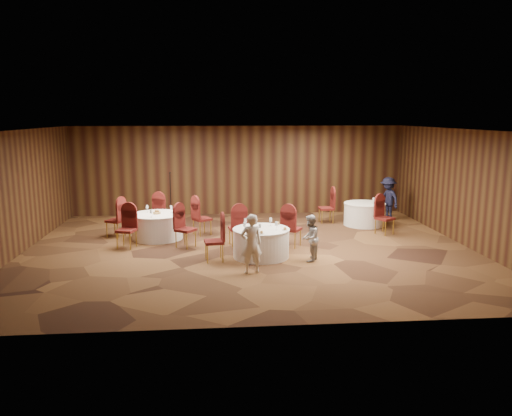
{
  "coord_description": "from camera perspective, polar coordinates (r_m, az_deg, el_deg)",
  "views": [
    {
      "loc": [
        -0.96,
        -13.02,
        3.58
      ],
      "look_at": [
        0.2,
        0.2,
        1.1
      ],
      "focal_mm": 35.0,
      "sensor_mm": 36.0,
      "label": 1
    }
  ],
  "objects": [
    {
      "name": "chairs_left",
      "position": [
        14.87,
        -11.05,
        -1.56
      ],
      "size": [
        3.26,
        3.07,
        1.0
      ],
      "color": "#43110D",
      "rests_on": "ground"
    },
    {
      "name": "chairs_main",
      "position": [
        13.31,
        -0.82,
        -2.79
      ],
      "size": [
        2.78,
        2.01,
        1.0
      ],
      "color": "#43110D",
      "rests_on": "ground"
    },
    {
      "name": "tabletop_right",
      "position": [
        16.55,
        13.3,
        0.98
      ],
      "size": [
        0.08,
        0.08,
        0.22
      ],
      "color": "silver",
      "rests_on": "table_right"
    },
    {
      "name": "table_right",
      "position": [
        16.78,
        12.28,
        -0.67
      ],
      "size": [
        1.35,
        1.35,
        0.74
      ],
      "color": "white",
      "rests_on": "ground"
    },
    {
      "name": "table_main",
      "position": [
        12.74,
        0.59,
        -3.98
      ],
      "size": [
        1.45,
        1.45,
        0.74
      ],
      "color": "white",
      "rests_on": "ground"
    },
    {
      "name": "ground",
      "position": [
        13.54,
        -0.77,
        -4.75
      ],
      "size": [
        12.0,
        12.0,
        0.0
      ],
      "primitive_type": "plane",
      "color": "black",
      "rests_on": "ground"
    },
    {
      "name": "chairs_right",
      "position": [
        16.25,
        11.14,
        -0.54
      ],
      "size": [
        2.03,
        2.41,
        1.0
      ],
      "color": "#43110D",
      "rests_on": "ground"
    },
    {
      "name": "room_shell",
      "position": [
        13.15,
        -0.79,
        3.53
      ],
      "size": [
        12.0,
        12.0,
        12.0
      ],
      "color": "silver",
      "rests_on": "ground"
    },
    {
      "name": "mic_stand",
      "position": [
        16.87,
        -9.69,
        -0.03
      ],
      "size": [
        0.24,
        0.24,
        1.73
      ],
      "color": "black",
      "rests_on": "ground"
    },
    {
      "name": "woman_b",
      "position": [
        12.4,
        6.18,
        -3.45
      ],
      "size": [
        0.65,
        0.7,
        1.17
      ],
      "primitive_type": "imported",
      "rotation": [
        0.0,
        0.0,
        4.26
      ],
      "color": "#9D9EA2",
      "rests_on": "ground"
    },
    {
      "name": "tabletop_main",
      "position": [
        12.57,
        1.17,
        -1.99
      ],
      "size": [
        1.12,
        1.14,
        0.22
      ],
      "color": "silver",
      "rests_on": "table_main"
    },
    {
      "name": "man_c",
      "position": [
        17.76,
        14.86,
        1.04
      ],
      "size": [
        0.86,
        1.1,
        1.49
      ],
      "primitive_type": "imported",
      "rotation": [
        0.0,
        0.0,
        5.09
      ],
      "color": "black",
      "rests_on": "ground"
    },
    {
      "name": "woman_a",
      "position": [
        11.39,
        -0.55,
        -4.11
      ],
      "size": [
        0.56,
        0.42,
        1.39
      ],
      "primitive_type": "imported",
      "rotation": [
        0.0,
        0.0,
        3.34
      ],
      "color": "silver",
      "rests_on": "ground"
    },
    {
      "name": "tabletop_left",
      "position": [
        14.81,
        -11.28,
        -0.36
      ],
      "size": [
        0.8,
        0.81,
        0.22
      ],
      "color": "silver",
      "rests_on": "table_left"
    },
    {
      "name": "table_left",
      "position": [
        14.9,
        -11.21,
        -2.04
      ],
      "size": [
        1.5,
        1.5,
        0.74
      ],
      "color": "white",
      "rests_on": "ground"
    }
  ]
}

